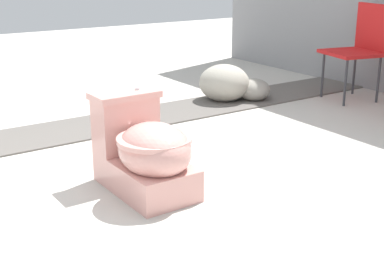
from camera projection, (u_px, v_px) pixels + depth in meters
The scene contains 6 objects.
ground_plane at pixel (123, 193), 2.86m from camera, with size 14.00×14.00×0.00m, color beige.
gravel_strip at pixel (110, 123), 4.07m from camera, with size 0.56×8.00×0.01m, color #605B56.
toilet at pixel (145, 152), 2.83m from camera, with size 0.64×0.39×0.52m.
folding_chair_left at pixel (363, 42), 4.67m from camera, with size 0.53×0.53×0.83m.
boulder_near at pixel (254, 90), 4.73m from camera, with size 0.29×0.29×0.20m, color gray.
boulder_far at pixel (224, 83), 4.69m from camera, with size 0.44×0.42×0.33m, color #ADA899.
Camera 1 is at (2.38, -1.16, 1.18)m, focal length 50.00 mm.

